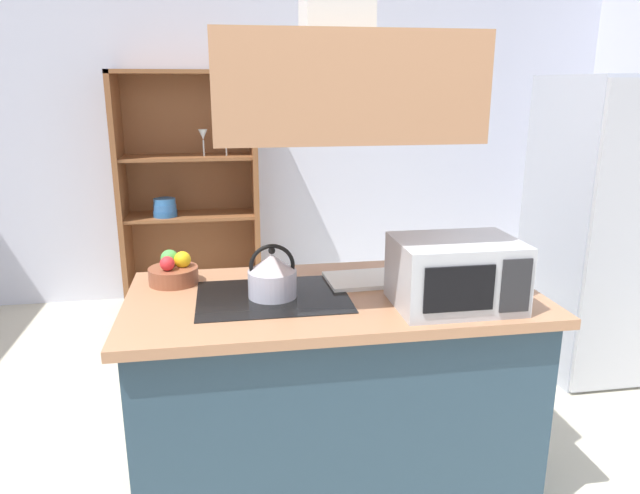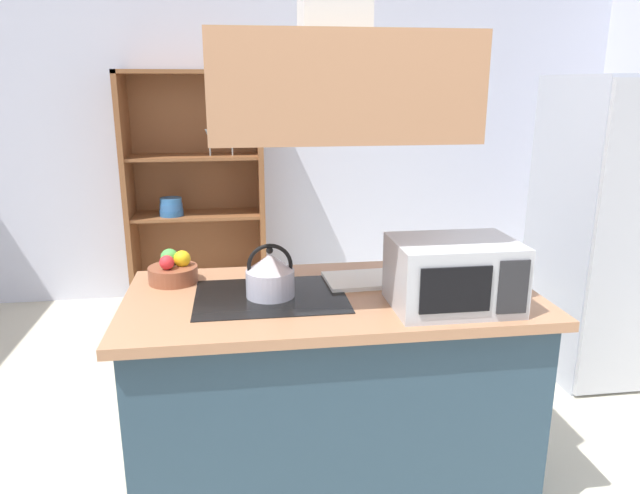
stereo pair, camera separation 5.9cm
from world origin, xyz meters
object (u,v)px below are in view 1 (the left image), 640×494
dish_cabinet (190,205)px  microwave (456,273)px  refrigerator (620,227)px  fruit_bowl (174,271)px  cutting_board (366,279)px  kettle (272,275)px

dish_cabinet → microwave: dish_cabinet is taller
refrigerator → fruit_bowl: bearing=-165.7°
cutting_board → fruit_bowl: fruit_bowl is taller
kettle → microwave: (0.68, -0.21, 0.04)m
refrigerator → fruit_bowl: refrigerator is taller
dish_cabinet → fruit_bowl: dish_cabinet is taller
cutting_board → microwave: size_ratio=0.74×
refrigerator → cutting_board: refrigerator is taller
dish_cabinet → microwave: (1.12, -2.63, 0.22)m
dish_cabinet → fruit_bowl: bearing=-88.9°
refrigerator → microwave: (-1.50, -1.10, 0.14)m
dish_cabinet → fruit_bowl: (0.04, -2.18, 0.14)m
cutting_board → fruit_bowl: 0.82m
refrigerator → kettle: 2.36m
kettle → fruit_bowl: kettle is taller
microwave → fruit_bowl: size_ratio=2.21×
cutting_board → microwave: 0.44m
kettle → dish_cabinet: bearing=100.4°
kettle → fruit_bowl: 0.47m
microwave → fruit_bowl: microwave is taller
fruit_bowl → microwave: bearing=-22.4°
microwave → fruit_bowl: (-1.08, 0.45, -0.08)m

